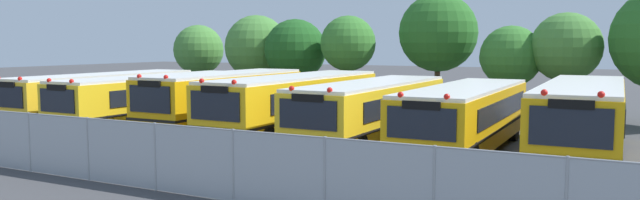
% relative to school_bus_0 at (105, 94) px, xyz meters
% --- Properties ---
extents(ground_plane, '(160.00, 160.00, 0.00)m').
position_rel_school_bus_0_xyz_m(ground_plane, '(11.11, -0.06, -1.33)').
color(ground_plane, '#424244').
extents(school_bus_0, '(2.83, 11.14, 2.52)m').
position_rel_school_bus_0_xyz_m(school_bus_0, '(0.00, 0.00, 0.00)').
color(school_bus_0, yellow).
rests_on(school_bus_0, ground_plane).
extents(school_bus_1, '(2.47, 11.40, 2.53)m').
position_rel_school_bus_0_xyz_m(school_bus_1, '(3.69, -0.14, 0.00)').
color(school_bus_1, yellow).
rests_on(school_bus_1, ground_plane).
extents(school_bus_2, '(2.53, 9.67, 2.74)m').
position_rel_school_bus_0_xyz_m(school_bus_2, '(7.51, 0.05, 0.11)').
color(school_bus_2, '#EAA80C').
rests_on(school_bus_2, ground_plane).
extents(school_bus_3, '(2.79, 11.15, 2.69)m').
position_rel_school_bus_0_xyz_m(school_bus_3, '(11.15, 0.15, 0.09)').
color(school_bus_3, yellow).
rests_on(school_bus_3, ground_plane).
extents(school_bus_4, '(2.71, 10.54, 2.56)m').
position_rel_school_bus_0_xyz_m(school_bus_4, '(14.76, -0.16, 0.01)').
color(school_bus_4, yellow).
rests_on(school_bus_4, ground_plane).
extents(school_bus_5, '(2.61, 10.58, 2.51)m').
position_rel_school_bus_0_xyz_m(school_bus_5, '(18.45, -0.29, -0.01)').
color(school_bus_5, '#EAA80C').
rests_on(school_bus_5, ground_plane).
extents(school_bus_6, '(2.58, 11.05, 2.72)m').
position_rel_school_bus_0_xyz_m(school_bus_6, '(22.27, 0.01, 0.10)').
color(school_bus_6, '#EAA80C').
rests_on(school_bus_6, ground_plane).
extents(tree_0, '(3.55, 3.55, 5.26)m').
position_rel_school_bus_0_xyz_m(tree_0, '(-3.63, 12.02, 2.07)').
color(tree_0, '#4C3823').
rests_on(tree_0, ground_plane).
extents(tree_1, '(4.29, 4.29, 5.83)m').
position_rel_school_bus_0_xyz_m(tree_1, '(1.35, 11.90, 2.34)').
color(tree_1, '#4C3823').
rests_on(tree_1, ground_plane).
extents(tree_2, '(3.93, 3.93, 5.48)m').
position_rel_school_bus_0_xyz_m(tree_2, '(4.59, 11.21, 2.17)').
color(tree_2, '#4C3823').
rests_on(tree_2, ground_plane).
extents(tree_3, '(3.32, 3.32, 5.59)m').
position_rel_school_bus_0_xyz_m(tree_3, '(8.65, 10.79, 2.56)').
color(tree_3, '#4C3823').
rests_on(tree_3, ground_plane).
extents(tree_4, '(4.56, 4.56, 6.84)m').
position_rel_school_bus_0_xyz_m(tree_4, '(13.66, 12.34, 3.29)').
color(tree_4, '#4C3823').
rests_on(tree_4, ground_plane).
extents(tree_5, '(3.25, 3.25, 4.87)m').
position_rel_school_bus_0_xyz_m(tree_5, '(17.90, 11.03, 1.89)').
color(tree_5, '#4C3823').
rests_on(tree_5, ground_plane).
extents(tree_6, '(3.53, 3.53, 5.50)m').
position_rel_school_bus_0_xyz_m(tree_6, '(20.79, 11.08, 2.32)').
color(tree_6, '#4C3823').
rests_on(tree_6, ground_plane).
extents(chainlink_fence, '(27.77, 0.07, 1.83)m').
position_rel_school_bus_0_xyz_m(chainlink_fence, '(11.29, -9.80, -0.39)').
color(chainlink_fence, '#9EA0A3').
rests_on(chainlink_fence, ground_plane).
extents(traffic_cone, '(0.53, 0.53, 0.69)m').
position_rel_school_bus_0_xyz_m(traffic_cone, '(12.08, -8.85, -0.99)').
color(traffic_cone, '#EA5914').
rests_on(traffic_cone, ground_plane).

